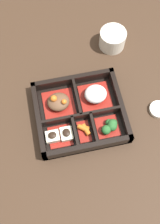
# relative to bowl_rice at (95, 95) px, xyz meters

# --- Properties ---
(ground_plane) EXTENTS (3.00, 3.00, 0.00)m
(ground_plane) POSITION_rel_bowl_rice_xyz_m (-0.06, -0.04, -0.03)
(ground_plane) COLOR #382619
(bento_base) EXTENTS (0.26, 0.24, 0.01)m
(bento_base) POSITION_rel_bowl_rice_xyz_m (-0.06, -0.04, -0.03)
(bento_base) COLOR black
(bento_base) RESTS_ON ground_plane
(bento_rim) EXTENTS (0.26, 0.24, 0.05)m
(bento_rim) POSITION_rel_bowl_rice_xyz_m (-0.06, -0.05, -0.01)
(bento_rim) COLOR black
(bento_rim) RESTS_ON ground_plane
(bowl_stew) EXTENTS (0.10, 0.10, 0.05)m
(bowl_stew) POSITION_rel_bowl_rice_xyz_m (-0.12, -0.00, -0.00)
(bowl_stew) COLOR maroon
(bowl_stew) RESTS_ON bento_base
(bowl_rice) EXTENTS (0.10, 0.10, 0.05)m
(bowl_rice) POSITION_rel_bowl_rice_xyz_m (0.00, 0.00, 0.00)
(bowl_rice) COLOR maroon
(bowl_rice) RESTS_ON bento_base
(bowl_tofu) EXTENTS (0.08, 0.07, 0.03)m
(bowl_tofu) POSITION_rel_bowl_rice_xyz_m (-0.13, -0.10, -0.01)
(bowl_tofu) COLOR maroon
(bowl_tofu) RESTS_ON bento_base
(bowl_carrots) EXTENTS (0.04, 0.07, 0.02)m
(bowl_carrots) POSITION_rel_bowl_rice_xyz_m (-0.06, -0.10, -0.01)
(bowl_carrots) COLOR maroon
(bowl_carrots) RESTS_ON bento_base
(bowl_greens) EXTENTS (0.07, 0.07, 0.03)m
(bowl_greens) POSITION_rel_bowl_rice_xyz_m (0.02, -0.11, -0.01)
(bowl_greens) COLOR maroon
(bowl_greens) RESTS_ON bento_base
(tea_cup) EXTENTS (0.09, 0.09, 0.06)m
(tea_cup) POSITION_rel_bowl_rice_xyz_m (0.10, 0.19, 0.00)
(tea_cup) COLOR beige
(tea_cup) RESTS_ON ground_plane
(sauce_dish) EXTENTS (0.06, 0.06, 0.01)m
(sauce_dish) POSITION_rel_bowl_rice_xyz_m (0.19, -0.08, -0.02)
(sauce_dish) COLOR beige
(sauce_dish) RESTS_ON ground_plane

